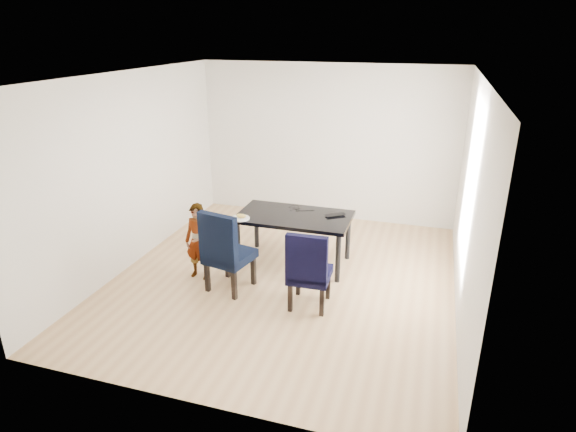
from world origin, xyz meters
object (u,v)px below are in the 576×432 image
(chair_left, at_px, (230,249))
(chair_right, at_px, (310,268))
(plate, at_px, (240,218))
(child, at_px, (198,242))
(laptop, at_px, (334,214))
(dining_table, at_px, (294,239))

(chair_left, xyz_separation_m, chair_right, (1.10, -0.11, -0.05))
(chair_right, relative_size, plate, 3.88)
(chair_right, relative_size, child, 0.96)
(plate, bearing_deg, chair_left, -81.75)
(plate, distance_m, laptop, 1.33)
(chair_left, distance_m, laptop, 1.61)
(chair_left, height_order, plate, chair_left)
(chair_right, bearing_deg, chair_left, 172.22)
(dining_table, height_order, laptop, laptop)
(chair_left, relative_size, laptop, 3.87)
(plate, bearing_deg, laptop, 23.62)
(laptop, bearing_deg, dining_table, -15.67)
(plate, bearing_deg, chair_right, -30.30)
(dining_table, relative_size, laptop, 5.55)
(plate, bearing_deg, child, -135.17)
(dining_table, distance_m, chair_left, 1.12)
(dining_table, relative_size, chair_left, 1.44)
(child, xyz_separation_m, plate, (0.44, 0.43, 0.22))
(chair_left, distance_m, plate, 0.62)
(dining_table, relative_size, plate, 6.05)
(chair_left, height_order, chair_right, chair_left)
(chair_right, bearing_deg, laptop, 86.41)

